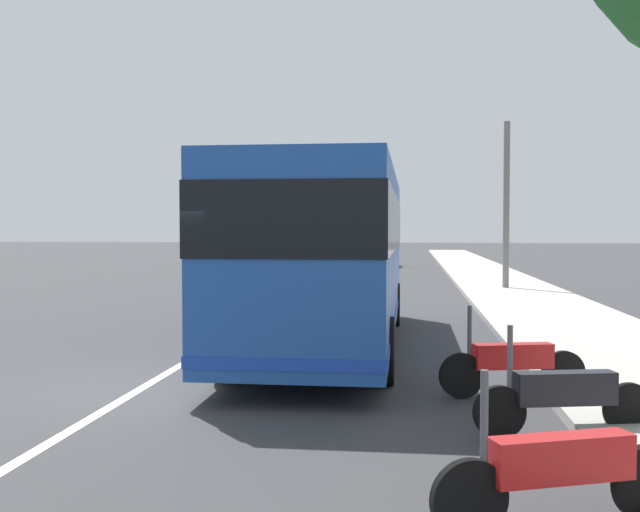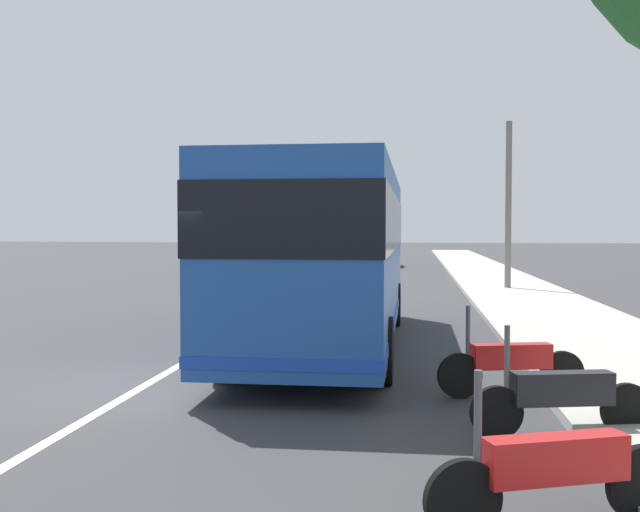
% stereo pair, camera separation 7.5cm
% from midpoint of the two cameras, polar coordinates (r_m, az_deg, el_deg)
% --- Properties ---
extents(ground_plane, '(220.00, 220.00, 0.00)m').
position_cam_midpoint_polar(ground_plane, '(11.01, -13.82, -9.92)').
color(ground_plane, '#38383A').
extents(sidewalk_curb, '(110.00, 3.60, 0.14)m').
position_cam_midpoint_polar(sidewalk_curb, '(20.50, 17.03, -4.17)').
color(sidewalk_curb, '#B2ADA3').
rests_on(sidewalk_curb, ground).
extents(lane_divider_line, '(110.00, 0.16, 0.01)m').
position_cam_midpoint_polar(lane_divider_line, '(20.56, -3.83, -4.25)').
color(lane_divider_line, silver).
rests_on(lane_divider_line, ground).
extents(coach_bus, '(10.36, 2.67, 3.32)m').
position_cam_midpoint_polar(coach_bus, '(14.18, 0.52, 0.61)').
color(coach_bus, '#1E4C9E').
rests_on(coach_bus, ground).
extents(motorcycle_angled, '(0.82, 2.00, 1.25)m').
position_cam_midpoint_polar(motorcycle_angled, '(6.07, 17.71, -15.47)').
color(motorcycle_angled, black).
rests_on(motorcycle_angled, ground).
extents(motorcycle_far_end, '(0.53, 2.03, 1.24)m').
position_cam_midpoint_polar(motorcycle_far_end, '(8.62, 18.10, -10.23)').
color(motorcycle_far_end, black).
rests_on(motorcycle_far_end, ground).
extents(motorcycle_mid_row, '(0.58, 2.01, 1.26)m').
position_cam_midpoint_polar(motorcycle_mid_row, '(10.43, 14.43, -8.01)').
color(motorcycle_mid_row, black).
rests_on(motorcycle_mid_row, ground).
extents(car_behind_bus, '(4.24, 2.05, 1.52)m').
position_cam_midpoint_polar(car_behind_bus, '(44.40, 4.48, 0.11)').
color(car_behind_bus, '#2D7238').
rests_on(car_behind_bus, ground).
extents(car_far_distant, '(4.27, 2.13, 1.47)m').
position_cam_midpoint_polar(car_far_distant, '(44.48, -1.57, 0.09)').
color(car_far_distant, '#2D7238').
rests_on(car_far_distant, ground).
extents(utility_pole, '(0.23, 0.23, 6.17)m').
position_cam_midpoint_polar(utility_pole, '(27.68, 14.12, 3.72)').
color(utility_pole, slate).
rests_on(utility_pole, ground).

